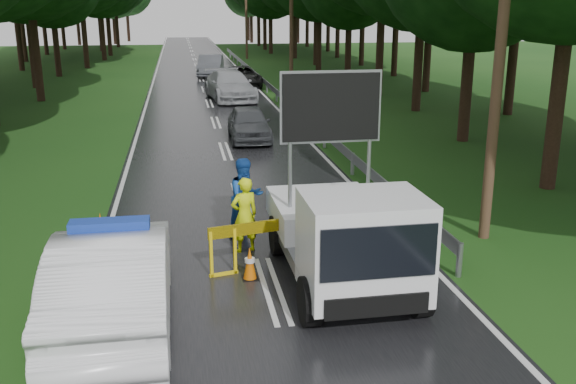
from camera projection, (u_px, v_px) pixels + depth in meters
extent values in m
plane|color=#164012|center=(272.00, 290.00, 12.01)|extent=(160.00, 160.00, 0.00)
cube|color=black|center=(205.00, 90.00, 40.41)|extent=(7.00, 140.00, 0.02)
cylinder|color=gray|center=(459.00, 260.00, 12.50)|extent=(0.12, 0.12, 0.70)
cube|color=gray|center=(263.00, 80.00, 40.85)|extent=(0.05, 60.00, 0.30)
cylinder|color=#4E3724|center=(504.00, 11.00, 13.33)|extent=(0.24, 0.24, 10.00)
cylinder|color=#4E3724|center=(291.00, 8.00, 37.95)|extent=(0.24, 0.24, 10.00)
cylinder|color=#4E3724|center=(246.00, 7.00, 62.56)|extent=(0.24, 0.24, 10.00)
imported|color=white|center=(114.00, 278.00, 10.48)|extent=(1.83, 5.10, 1.67)
cube|color=#1938A5|center=(110.00, 225.00, 10.22)|extent=(1.26, 0.36, 0.17)
cube|color=gray|center=(336.00, 247.00, 12.61)|extent=(2.06, 4.26, 0.25)
cube|color=white|center=(324.00, 212.00, 13.45)|extent=(2.14, 2.44, 0.55)
cube|color=white|center=(363.00, 246.00, 10.70)|extent=(2.03, 1.64, 1.71)
cube|color=black|center=(379.00, 253.00, 9.86)|extent=(1.87, 0.06, 0.86)
cube|color=black|center=(331.00, 107.00, 12.44)|extent=(1.92, 0.14, 1.31)
cylinder|color=black|center=(309.00, 301.00, 10.58)|extent=(0.29, 0.85, 0.85)
cylinder|color=black|center=(419.00, 293.00, 10.91)|extent=(0.29, 0.85, 0.85)
cylinder|color=black|center=(278.00, 235.00, 13.63)|extent=(0.29, 0.85, 0.85)
cylinder|color=black|center=(365.00, 230.00, 13.96)|extent=(0.29, 0.85, 0.85)
cube|color=yellow|center=(211.00, 255.00, 12.39)|extent=(0.07, 0.07, 0.97)
cube|color=yellow|center=(235.00, 251.00, 12.57)|extent=(0.07, 0.07, 0.97)
cube|color=yellow|center=(302.00, 241.00, 13.10)|extent=(0.07, 0.07, 0.97)
cube|color=yellow|center=(324.00, 238.00, 13.28)|extent=(0.07, 0.07, 0.97)
cube|color=#F2CC00|center=(269.00, 226.00, 12.71)|extent=(2.46, 0.61, 0.24)
imported|color=#E5FF0D|center=(244.00, 215.00, 13.64)|extent=(0.70, 0.57, 1.66)
imported|color=#1A4CA9|center=(246.00, 198.00, 14.57)|extent=(1.11, 1.02, 1.84)
imported|color=#393B40|center=(249.00, 123.00, 25.17)|extent=(1.64, 3.94, 1.33)
imported|color=#9A9CA2|center=(230.00, 86.00, 35.86)|extent=(2.91, 5.78, 1.61)
imported|color=black|center=(242.00, 77.00, 41.78)|extent=(2.45, 4.87, 1.32)
imported|color=#42444A|center=(211.00, 66.00, 47.68)|extent=(2.28, 5.01, 1.59)
cube|color=black|center=(68.00, 334.00, 10.36)|extent=(0.39, 0.39, 0.03)
cone|color=orange|center=(65.00, 311.00, 10.25)|extent=(0.32, 0.32, 0.80)
cube|color=black|center=(250.00, 279.00, 12.47)|extent=(0.31, 0.31, 0.03)
cone|color=orange|center=(250.00, 263.00, 12.37)|extent=(0.26, 0.26, 0.65)
cube|color=black|center=(244.00, 230.00, 15.13)|extent=(0.39, 0.39, 0.03)
cone|color=orange|center=(243.00, 214.00, 15.01)|extent=(0.32, 0.32, 0.79)
cube|color=black|center=(102.00, 243.00, 14.31)|extent=(0.34, 0.34, 0.03)
cone|color=orange|center=(101.00, 228.00, 14.20)|extent=(0.28, 0.28, 0.71)
cube|color=black|center=(371.00, 220.00, 15.84)|extent=(0.30, 0.30, 0.03)
cone|color=orange|center=(371.00, 208.00, 15.75)|extent=(0.25, 0.25, 0.62)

